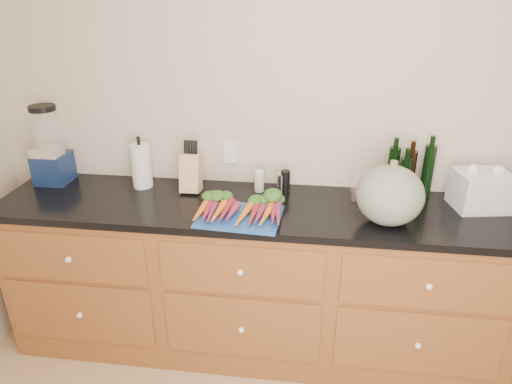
# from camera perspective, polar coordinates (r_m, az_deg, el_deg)

# --- Properties ---
(wall_back) EXTENTS (4.10, 0.05, 2.60)m
(wall_back) POSITION_cam_1_polar(r_m,az_deg,el_deg) (2.60, 10.10, 8.20)
(wall_back) COLOR beige
(wall_back) RESTS_ON ground
(cabinets) EXTENTS (3.60, 0.64, 0.90)m
(cabinets) POSITION_cam_1_polar(r_m,az_deg,el_deg) (2.68, 8.98, -11.56)
(cabinets) COLOR brown
(cabinets) RESTS_ON ground
(countertop) EXTENTS (3.64, 0.62, 0.04)m
(countertop) POSITION_cam_1_polar(r_m,az_deg,el_deg) (2.44, 9.69, -2.53)
(countertop) COLOR black
(countertop) RESTS_ON cabinets
(cutting_board) EXTENTS (0.43, 0.34, 0.01)m
(cutting_board) POSITION_cam_1_polar(r_m,az_deg,el_deg) (2.31, -2.06, -3.10)
(cutting_board) COLOR #1C4F9F
(cutting_board) RESTS_ON countertop
(carrots) EXTENTS (0.44, 0.32, 0.06)m
(carrots) POSITION_cam_1_polar(r_m,az_deg,el_deg) (2.33, -1.90, -1.94)
(carrots) COLOR orange
(carrots) RESTS_ON cutting_board
(squash) EXTENTS (0.33, 0.33, 0.29)m
(squash) POSITION_cam_1_polar(r_m,az_deg,el_deg) (2.29, 16.39, -0.40)
(squash) COLOR #606C5B
(squash) RESTS_ON countertop
(blender_appliance) EXTENTS (0.18, 0.18, 0.46)m
(blender_appliance) POSITION_cam_1_polar(r_m,az_deg,el_deg) (2.91, -24.38, 4.84)
(blender_appliance) COLOR #0F2148
(blender_appliance) RESTS_ON countertop
(paper_towel) EXTENTS (0.11, 0.11, 0.25)m
(paper_towel) POSITION_cam_1_polar(r_m,az_deg,el_deg) (2.70, -14.15, 3.20)
(paper_towel) COLOR silver
(paper_towel) RESTS_ON countertop
(knife_block) EXTENTS (0.11, 0.11, 0.22)m
(knife_block) POSITION_cam_1_polar(r_m,az_deg,el_deg) (2.60, -8.12, 2.41)
(knife_block) COLOR tan
(knife_block) RESTS_ON countertop
(grinder_salt) EXTENTS (0.05, 0.05, 0.12)m
(grinder_salt) POSITION_cam_1_polar(r_m,az_deg,el_deg) (2.58, 0.41, 1.40)
(grinder_salt) COLOR silver
(grinder_salt) RESTS_ON countertop
(grinder_pepper) EXTENTS (0.05, 0.05, 0.13)m
(grinder_pepper) POSITION_cam_1_polar(r_m,az_deg,el_deg) (2.57, 3.69, 1.29)
(grinder_pepper) COLOR black
(grinder_pepper) RESTS_ON countertop
(canister_chrome) EXTENTS (0.05, 0.05, 0.11)m
(canister_chrome) POSITION_cam_1_polar(r_m,az_deg,el_deg) (2.57, 3.17, 1.12)
(canister_chrome) COLOR silver
(canister_chrome) RESTS_ON countertop
(tomato_box) EXTENTS (0.16, 0.13, 0.08)m
(tomato_box) POSITION_cam_1_polar(r_m,az_deg,el_deg) (2.58, 13.58, 0.11)
(tomato_box) COLOR white
(tomato_box) RESTS_ON countertop
(bottles) EXTENTS (0.25, 0.13, 0.30)m
(bottles) POSITION_cam_1_polar(r_m,az_deg,el_deg) (2.62, 18.55, 2.14)
(bottles) COLOR black
(bottles) RESTS_ON countertop
(grocery_bag) EXTENTS (0.30, 0.26, 0.20)m
(grocery_bag) POSITION_cam_1_polar(r_m,az_deg,el_deg) (2.65, 26.31, 0.19)
(grocery_bag) COLOR white
(grocery_bag) RESTS_ON countertop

